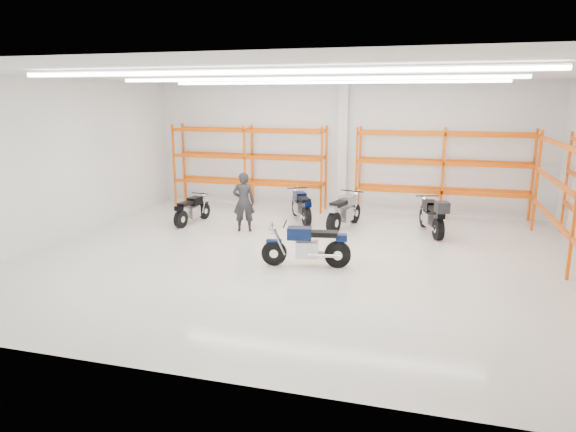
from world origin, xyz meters
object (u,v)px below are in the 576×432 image
(motorcycle_back_a, at_px, (191,211))
(standing_man, at_px, (244,202))
(motorcycle_main, at_px, (310,246))
(motorcycle_back_b, at_px, (301,207))
(structural_column, at_px, (343,147))
(motorcycle_back_d, at_px, (433,217))
(motorcycle_back_c, at_px, (343,212))

(motorcycle_back_a, relative_size, standing_man, 1.04)
(motorcycle_main, relative_size, standing_man, 1.19)
(motorcycle_back_b, height_order, structural_column, structural_column)
(motorcycle_back_d, height_order, standing_man, standing_man)
(motorcycle_back_a, xyz_separation_m, standing_man, (1.94, -0.39, 0.47))
(motorcycle_main, xyz_separation_m, motorcycle_back_c, (0.14, 3.80, 0.02))
(motorcycle_back_b, height_order, motorcycle_back_d, motorcycle_back_d)
(motorcycle_back_a, bearing_deg, motorcycle_back_c, 8.10)
(motorcycle_main, xyz_separation_m, structural_column, (-0.37, 6.47, 1.76))
(motorcycle_back_b, relative_size, standing_man, 1.05)
(motorcycle_back_a, height_order, motorcycle_back_c, motorcycle_back_c)
(motorcycle_back_c, bearing_deg, motorcycle_back_d, 0.27)
(motorcycle_back_b, xyz_separation_m, motorcycle_back_c, (1.48, -0.62, 0.04))
(motorcycle_back_c, height_order, standing_man, standing_man)
(motorcycle_back_c, relative_size, structural_column, 0.49)
(motorcycle_back_d, distance_m, standing_man, 5.61)
(motorcycle_back_b, relative_size, motorcycle_back_c, 0.85)
(motorcycle_back_c, distance_m, motorcycle_back_d, 2.65)
(motorcycle_back_b, bearing_deg, motorcycle_back_a, -158.47)
(motorcycle_back_b, xyz_separation_m, structural_column, (0.97, 2.05, 1.77))
(motorcycle_back_a, distance_m, structural_column, 5.72)
(motorcycle_back_c, height_order, structural_column, structural_column)
(standing_man, bearing_deg, structural_column, -137.20)
(motorcycle_back_b, bearing_deg, motorcycle_back_d, -8.39)
(motorcycle_back_d, xyz_separation_m, structural_column, (-3.16, 2.66, 1.70))
(standing_man, bearing_deg, motorcycle_back_d, 175.88)
(motorcycle_main, bearing_deg, standing_man, 134.69)
(motorcycle_back_d, bearing_deg, motorcycle_main, -126.26)
(standing_man, height_order, structural_column, structural_column)
(motorcycle_main, bearing_deg, motorcycle_back_a, 146.09)
(motorcycle_back_a, bearing_deg, motorcycle_main, -33.91)
(motorcycle_main, xyz_separation_m, motorcycle_back_a, (-4.64, 3.12, -0.06))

